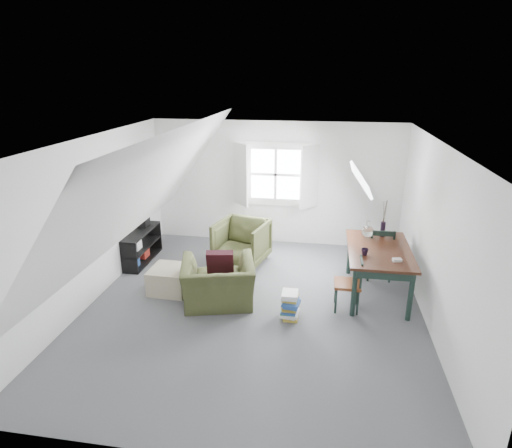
% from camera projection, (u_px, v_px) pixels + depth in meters
% --- Properties ---
extents(floor, '(5.50, 5.50, 0.00)m').
position_uv_depth(floor, '(253.00, 307.00, 6.51)').
color(floor, '#535459').
rests_on(floor, ground).
extents(ceiling, '(5.50, 5.50, 0.00)m').
position_uv_depth(ceiling, '(253.00, 142.00, 5.67)').
color(ceiling, white).
rests_on(ceiling, wall_back).
extents(wall_back, '(5.00, 0.00, 5.00)m').
position_uv_depth(wall_back, '(276.00, 184.00, 8.65)').
color(wall_back, white).
rests_on(wall_back, ground).
extents(wall_front, '(5.00, 0.00, 5.00)m').
position_uv_depth(wall_front, '(198.00, 345.00, 3.53)').
color(wall_front, white).
rests_on(wall_front, ground).
extents(wall_left, '(0.00, 5.50, 5.50)m').
position_uv_depth(wall_left, '(91.00, 221.00, 6.47)').
color(wall_left, white).
rests_on(wall_left, ground).
extents(wall_right, '(0.00, 5.50, 5.50)m').
position_uv_depth(wall_right, '(437.00, 241.00, 5.72)').
color(wall_right, white).
rests_on(wall_right, ground).
extents(slope_left, '(3.19, 5.50, 4.48)m').
position_uv_depth(slope_left, '(147.00, 190.00, 6.15)').
color(slope_left, white).
rests_on(slope_left, wall_left).
extents(slope_right, '(3.19, 5.50, 4.48)m').
position_uv_depth(slope_right, '(368.00, 200.00, 5.68)').
color(slope_right, white).
rests_on(slope_right, wall_right).
extents(dormer_window, '(1.71, 0.35, 1.30)m').
position_uv_depth(dormer_window, '(275.00, 175.00, 8.51)').
color(dormer_window, white).
rests_on(dormer_window, wall_back).
extents(skylight, '(0.35, 0.75, 0.47)m').
position_uv_depth(skylight, '(361.00, 179.00, 6.90)').
color(skylight, white).
rests_on(skylight, slope_right).
extents(armchair_near, '(1.28, 1.18, 0.70)m').
position_uv_depth(armchair_near, '(219.00, 303.00, 6.63)').
color(armchair_near, '#3C4120').
rests_on(armchair_near, floor).
extents(armchair_far, '(1.07, 1.09, 0.82)m').
position_uv_depth(armchair_far, '(242.00, 262.00, 8.05)').
color(armchair_far, '#3C4120').
rests_on(armchair_far, floor).
extents(throw_pillow, '(0.44, 0.31, 0.43)m').
position_uv_depth(throw_pillow, '(220.00, 262.00, 6.56)').
color(throw_pillow, '#330D16').
rests_on(throw_pillow, armchair_near).
extents(ottoman, '(0.62, 0.62, 0.40)m').
position_uv_depth(ottoman, '(170.00, 279.00, 6.95)').
color(ottoman, tan).
rests_on(ottoman, floor).
extents(dining_table, '(0.96, 1.59, 0.80)m').
position_uv_depth(dining_table, '(379.00, 255.00, 6.67)').
color(dining_table, '#33170D').
rests_on(dining_table, floor).
extents(demijohn, '(0.20, 0.20, 0.28)m').
position_uv_depth(demijohn, '(368.00, 231.00, 7.04)').
color(demijohn, silver).
rests_on(demijohn, dining_table).
extents(vase_twigs, '(0.08, 0.09, 0.62)m').
position_uv_depth(vase_twigs, '(383.00, 228.00, 7.09)').
color(vase_twigs, black).
rests_on(vase_twigs, dining_table).
extents(cup, '(0.12, 0.12, 0.10)m').
position_uv_depth(cup, '(364.00, 255.00, 6.39)').
color(cup, black).
rests_on(cup, dining_table).
extents(paper_box, '(0.14, 0.11, 0.04)m').
position_uv_depth(paper_box, '(397.00, 260.00, 6.18)').
color(paper_box, white).
rests_on(paper_box, dining_table).
extents(dining_chair_far, '(0.44, 0.44, 0.94)m').
position_uv_depth(dining_chair_far, '(380.00, 252.00, 7.28)').
color(dining_chair_far, brown).
rests_on(dining_chair_far, floor).
extents(dining_chair_near, '(0.39, 0.39, 0.83)m').
position_uv_depth(dining_chair_near, '(350.00, 283.00, 6.33)').
color(dining_chair_near, brown).
rests_on(dining_chair_near, floor).
extents(media_shelf, '(0.39, 1.18, 0.60)m').
position_uv_depth(media_shelf, '(139.00, 248.00, 8.01)').
color(media_shelf, black).
rests_on(media_shelf, floor).
extents(electronics_box, '(0.17, 0.24, 0.19)m').
position_uv_depth(electronics_box, '(144.00, 222.00, 8.14)').
color(electronics_box, black).
rests_on(electronics_box, media_shelf).
extents(magazine_stack, '(0.30, 0.35, 0.40)m').
position_uv_depth(magazine_stack, '(290.00, 305.00, 6.18)').
color(magazine_stack, '#B29933').
rests_on(magazine_stack, floor).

